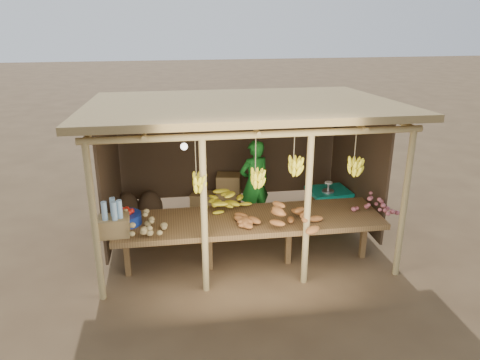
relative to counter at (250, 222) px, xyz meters
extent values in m
plane|color=brown|center=(0.00, 0.95, -0.74)|extent=(60.00, 60.00, 0.00)
cylinder|color=tan|center=(-2.10, -0.55, 0.36)|extent=(0.09, 0.09, 2.20)
cylinder|color=tan|center=(2.10, -0.55, 0.36)|extent=(0.09, 0.09, 2.20)
cylinder|color=tan|center=(-2.10, 2.45, 0.36)|extent=(0.09, 0.09, 2.20)
cylinder|color=tan|center=(2.10, 2.45, 0.36)|extent=(0.09, 0.09, 2.20)
cylinder|color=tan|center=(-0.70, -0.55, 0.36)|extent=(0.09, 0.09, 2.20)
cylinder|color=tan|center=(0.70, -0.55, 0.36)|extent=(0.09, 0.09, 2.20)
cylinder|color=tan|center=(0.00, -0.55, 1.46)|extent=(4.40, 0.09, 0.09)
cylinder|color=tan|center=(0.00, 2.45, 1.46)|extent=(4.40, 0.09, 0.09)
cube|color=olive|center=(0.00, 0.95, 1.55)|extent=(4.70, 3.50, 0.28)
cube|color=#402F1E|center=(0.00, 2.43, 0.47)|extent=(4.20, 0.04, 1.98)
cube|color=#402F1E|center=(-2.08, 1.15, 0.47)|extent=(0.04, 2.40, 1.98)
cube|color=#402F1E|center=(2.08, 1.15, 0.47)|extent=(0.04, 2.40, 1.98)
cube|color=brown|center=(0.00, 0.00, 0.02)|extent=(3.90, 1.05, 0.08)
cube|color=brown|center=(-1.80, 0.00, -0.38)|extent=(0.08, 0.08, 0.72)
cube|color=brown|center=(-0.60, 0.00, -0.38)|extent=(0.08, 0.08, 0.72)
cube|color=brown|center=(0.60, 0.00, -0.38)|extent=(0.08, 0.08, 0.72)
cube|color=brown|center=(1.80, 0.00, -0.38)|extent=(0.08, 0.08, 0.72)
cylinder|color=navy|center=(-1.77, 0.07, 0.14)|extent=(0.44, 0.44, 0.15)
cube|color=olive|center=(-1.90, -0.26, 0.19)|extent=(0.42, 0.34, 0.26)
imported|color=#186E1E|center=(0.34, 1.47, 0.04)|extent=(0.66, 0.53, 1.57)
cube|color=brown|center=(1.66, 1.30, -0.44)|extent=(0.69, 0.60, 0.59)
cube|color=#0C8E7C|center=(1.66, 1.30, -0.12)|extent=(0.76, 0.67, 0.06)
cube|color=olive|center=(-0.05, 2.15, -0.54)|extent=(0.52, 0.45, 0.35)
cube|color=olive|center=(-0.05, 2.15, -0.19)|extent=(0.52, 0.45, 0.35)
cube|color=olive|center=(-0.53, 2.15, -0.54)|extent=(0.52, 0.45, 0.35)
ellipsoid|color=#402F1E|center=(-1.96, 1.98, -0.46)|extent=(0.47, 0.47, 0.63)
ellipsoid|color=#402F1E|center=(-1.54, 1.98, -0.46)|extent=(0.47, 0.47, 0.63)
camera|label=1|loc=(-1.06, -6.16, 2.94)|focal=35.00mm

